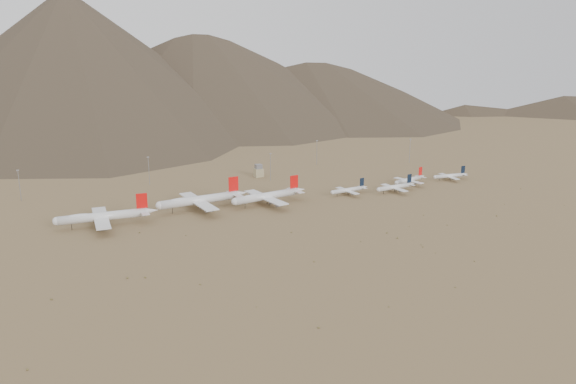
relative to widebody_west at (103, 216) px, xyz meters
name	(u,v)px	position (x,y,z in m)	size (l,w,h in m)	color
ground	(277,214)	(120.96, -20.93, -7.20)	(3000.00, 3000.00, 0.00)	#9A7B4F
mountain_ridge	(115,31)	(120.96, 879.07, 142.80)	(4400.00, 1000.00, 300.00)	#4F3E2F
widebody_west	(103,216)	(0.00, 0.00, 0.00)	(70.37, 53.92, 20.89)	white
widebody_centre	(200,200)	(71.97, 13.82, 0.44)	(74.38, 57.74, 22.16)	white
widebody_east	(267,196)	(123.82, 6.28, -0.25)	(67.18, 52.58, 20.15)	white
narrowbody_a	(349,190)	(197.78, 7.61, -3.13)	(37.89, 27.50, 12.54)	white
narrowbody_b	(396,187)	(238.77, -0.63, -2.73)	(41.71, 30.23, 13.80)	white
narrowbody_c	(410,180)	(265.30, 16.64, -2.70)	(40.75, 30.27, 13.88)	white
narrowbody_d	(450,176)	(310.27, 16.36, -3.18)	(37.59, 27.03, 12.40)	white
control_tower	(259,171)	(150.96, 99.07, -1.89)	(8.00, 8.00, 12.00)	tan
mast_far_west	(19,184)	(-54.41, 94.04, 7.00)	(2.00, 0.60, 25.70)	gray
mast_west	(149,169)	(50.07, 107.95, 7.00)	(2.00, 0.60, 25.70)	gray
mast_centre	(270,165)	(155.90, 80.62, 7.00)	(2.00, 0.60, 25.70)	gray
mast_east	(317,151)	(226.45, 127.53, 7.00)	(2.00, 0.60, 25.70)	gray
mast_far_east	(410,150)	(321.49, 97.45, 7.00)	(2.00, 0.60, 25.70)	gray
desert_scrub	(343,253)	(127.16, -111.55, -6.86)	(425.66, 176.45, 0.89)	olive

